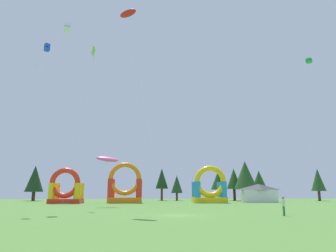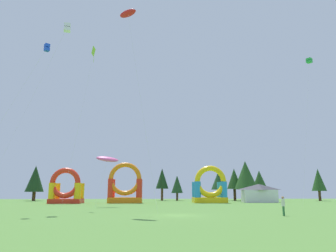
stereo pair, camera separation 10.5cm
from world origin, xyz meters
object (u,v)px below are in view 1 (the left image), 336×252
inflatable_blue_arch (125,188)px  inflatable_red_slide (66,190)px  kite_green_box (309,61)px  person_left_edge (283,204)px  kite_blue_box (47,48)px  kite_pink_parafoil (107,159)px  kite_lime_diamond (94,53)px  kite_white_box (67,28)px  kite_red_parafoil (128,14)px  festival_tent (259,193)px  inflatable_yellow_castle (210,190)px

inflatable_blue_arch → inflatable_red_slide: size_ratio=1.17×
kite_green_box → person_left_edge: (-15.46, -21.95, -23.75)m
kite_blue_box → kite_green_box: bearing=21.8°
kite_pink_parafoil → person_left_edge: (18.89, -18.34, -5.85)m
kite_lime_diamond → inflatable_blue_arch: size_ratio=3.10×
kite_white_box → kite_red_parafoil: size_ratio=0.99×
kite_green_box → festival_tent: 26.52m
inflatable_yellow_castle → kite_white_box: bearing=-135.4°
kite_green_box → festival_tent: kite_green_box is taller
inflatable_blue_arch → kite_red_parafoil: bearing=-86.1°
kite_green_box → kite_pink_parafoil: bearing=-174.0°
kite_blue_box → festival_tent: 46.83m
festival_tent → kite_lime_diamond: bearing=-148.6°
festival_tent → kite_green_box: bearing=-60.6°
kite_pink_parafoil → inflatable_yellow_castle: kite_pink_parafoil is taller
kite_blue_box → inflatable_red_slide: 29.86m
inflatable_yellow_castle → kite_lime_diamond: bearing=-139.5°
inflatable_red_slide → kite_red_parafoil: bearing=-62.9°
inflatable_red_slide → kite_pink_parafoil: bearing=-53.9°
kite_pink_parafoil → inflatable_blue_arch: bearing=82.6°
person_left_edge → inflatable_red_slide: inflatable_red_slide is taller
kite_green_box → person_left_edge: bearing=-125.2°
kite_green_box → inflatable_yellow_castle: size_ratio=3.62×
kite_blue_box → festival_tent: bearing=39.2°
kite_green_box → kite_white_box: size_ratio=1.05×
kite_green_box → kite_lime_diamond: 37.13m
kite_blue_box → person_left_edge: 31.04m
kite_lime_diamond → person_left_edge: kite_lime_diamond is taller
kite_pink_parafoil → kite_red_parafoil: kite_red_parafoil is taller
kite_lime_diamond → inflatable_red_slide: 26.30m
inflatable_yellow_castle → kite_red_parafoil: bearing=-119.3°
inflatable_red_slide → kite_lime_diamond: bearing=-66.1°
kite_green_box → kite_blue_box: (-40.30, -16.12, -6.07)m
person_left_edge → inflatable_yellow_castle: bearing=-131.7°
kite_lime_diamond → kite_blue_box: bearing=-112.6°
person_left_edge → kite_red_parafoil: bearing=-66.1°
inflatable_blue_arch → inflatable_yellow_castle: 16.15m
kite_white_box → kite_blue_box: (-1.12, -3.93, -4.74)m
inflatable_yellow_castle → festival_tent: 10.12m
kite_lime_diamond → person_left_edge: bearing=-35.8°
kite_blue_box → inflatable_blue_arch: 31.44m
kite_pink_parafoil → inflatable_yellow_castle: bearing=37.7°
inflatable_red_slide → festival_tent: bearing=4.4°
inflatable_red_slide → inflatable_blue_arch: bearing=6.4°
inflatable_red_slide → festival_tent: inflatable_red_slide is taller
person_left_edge → inflatable_blue_arch: 36.14m
kite_white_box → kite_lime_diamond: kite_white_box is taller
person_left_edge → inflatable_red_slide: size_ratio=0.28×
kite_green_box → kite_pink_parafoil: 38.90m
kite_lime_diamond → kite_red_parafoil: kite_red_parafoil is taller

